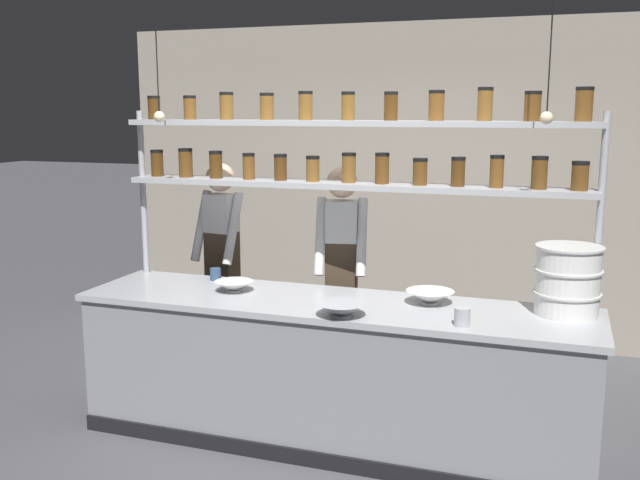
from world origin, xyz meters
TOP-DOWN VIEW (x-y plane):
  - ground_plane at (0.00, 0.00)m, footprint 40.00×40.00m
  - back_wall at (0.00, 2.38)m, footprint 5.61×0.12m
  - prep_counter at (0.00, -0.00)m, footprint 3.21×0.76m
  - spice_shelf_unit at (0.02, 0.33)m, footprint 3.10×0.28m
  - chef_left at (-1.13, 0.76)m, footprint 0.39×0.32m
  - chef_center at (-0.14, 0.65)m, footprint 0.40×0.33m
  - container_stack at (1.37, 0.18)m, footprint 0.38×0.38m
  - prep_bowl_near_left at (0.15, -0.29)m, footprint 0.29×0.29m
  - prep_bowl_center_front at (-0.68, 0.03)m, footprint 0.25×0.25m
  - prep_bowl_center_back at (0.59, 0.15)m, footprint 0.30×0.30m
  - serving_cup_front at (-0.94, 0.28)m, footprint 0.07×0.07m
  - serving_cup_by_board at (0.83, -0.25)m, footprint 0.09×0.09m
  - pendant_light_row at (0.02, 0.00)m, footprint 2.45×0.07m

SIDE VIEW (x-z plane):
  - ground_plane at x=0.00m, z-range 0.00..0.00m
  - prep_counter at x=0.00m, z-range 0.00..0.92m
  - prep_bowl_center_front at x=-0.68m, z-range 0.92..0.99m
  - prep_bowl_near_left at x=0.15m, z-range 0.92..1.00m
  - prep_bowl_center_back at x=0.59m, z-range 0.92..1.00m
  - serving_cup_front at x=-0.94m, z-range 0.92..1.00m
  - serving_cup_by_board at x=0.83m, z-range 0.92..1.02m
  - chef_left at x=-1.13m, z-range 0.13..1.83m
  - chef_center at x=-0.14m, z-range 0.13..1.83m
  - container_stack at x=1.37m, z-range 0.92..1.32m
  - back_wall at x=0.00m, z-range 0.00..2.85m
  - spice_shelf_unit at x=0.02m, z-range 0.67..2.89m
  - pendant_light_row at x=0.02m, z-range 1.69..2.49m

